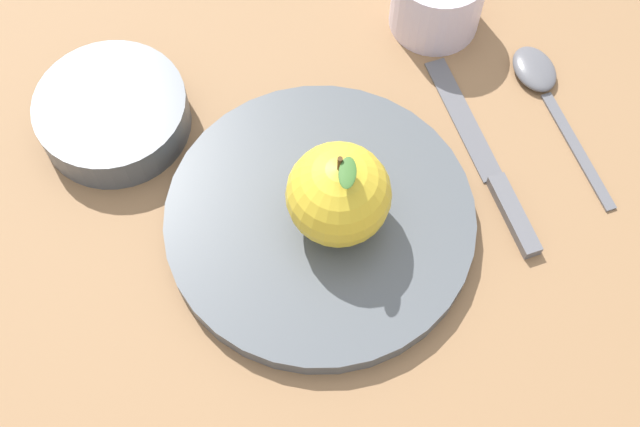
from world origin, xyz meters
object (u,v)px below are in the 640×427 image
(side_bowl, at_px, (112,111))
(knife, at_px, (490,170))
(dinner_plate, at_px, (320,219))
(apple, at_px, (333,197))
(spoon, at_px, (543,85))

(side_bowl, relative_size, knife, 0.63)
(dinner_plate, height_order, knife, dinner_plate)
(apple, bearing_deg, side_bowl, -147.62)
(dinner_plate, xyz_separation_m, apple, (0.01, 0.01, 0.05))
(dinner_plate, height_order, apple, apple)
(side_bowl, height_order, spoon, side_bowl)
(side_bowl, height_order, knife, side_bowl)
(knife, bearing_deg, side_bowl, -127.34)
(apple, height_order, spoon, apple)
(apple, distance_m, spoon, 0.23)
(spoon, bearing_deg, dinner_plate, -84.73)
(apple, height_order, side_bowl, apple)
(apple, distance_m, side_bowl, 0.20)
(dinner_plate, height_order, side_bowl, side_bowl)
(dinner_plate, relative_size, spoon, 1.44)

